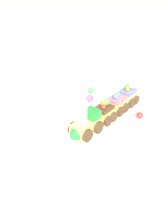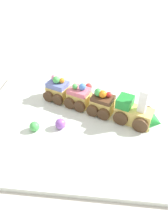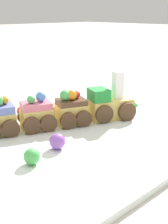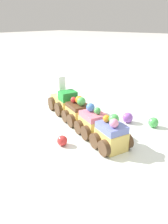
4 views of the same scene
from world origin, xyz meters
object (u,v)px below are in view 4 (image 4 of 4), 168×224
at_px(cake_car_chocolate, 78,113).
at_px(gumball_purple, 128,118).
at_px(cake_train_locomotive, 63,101).
at_px(gumball_red, 62,141).
at_px(cake_car_blueberry, 111,136).
at_px(gumball_green, 153,122).
at_px(cake_car_strawberry, 93,123).

relative_size(cake_car_chocolate, gumball_purple, 3.15).
relative_size(cake_train_locomotive, gumball_red, 5.70).
relative_size(cake_car_chocolate, cake_car_blueberry, 1.00).
height_order(cake_train_locomotive, cake_car_blueberry, cake_train_locomotive).
xyz_separation_m(cake_train_locomotive, gumball_green, (-0.26, -0.06, -0.02)).
distance_m(cake_car_strawberry, gumball_red, 0.09).
bearing_deg(gumball_green, cake_car_strawberry, 51.15).
bearing_deg(cake_car_strawberry, cake_car_blueberry, 179.93).
distance_m(gumball_red, gumball_green, 0.24).
relative_size(cake_car_blueberry, gumball_purple, 3.15).
relative_size(cake_car_blueberry, gumball_red, 3.87).
bearing_deg(cake_train_locomotive, gumball_green, -144.82).
relative_size(cake_car_strawberry, gumball_red, 3.87).
xyz_separation_m(cake_car_chocolate, gumball_red, (-0.05, 0.11, -0.02)).
distance_m(cake_train_locomotive, gumball_red, 0.20).
bearing_deg(cake_car_strawberry, gumball_green, -106.66).
xyz_separation_m(cake_car_strawberry, gumball_purple, (-0.04, -0.11, -0.01)).
bearing_deg(cake_car_blueberry, cake_car_chocolate, -0.07).
relative_size(cake_car_chocolate, cake_car_strawberry, 1.00).
xyz_separation_m(cake_car_strawberry, cake_car_blueberry, (-0.07, 0.03, 0.00)).
bearing_deg(cake_car_strawberry, cake_car_chocolate, -0.07).
relative_size(cake_car_strawberry, cake_car_blueberry, 1.00).
xyz_separation_m(cake_train_locomotive, gumball_purple, (-0.19, -0.04, -0.01)).
bearing_deg(gumball_green, gumball_purple, 14.08).
height_order(cake_car_strawberry, gumball_red, cake_car_strawberry).
distance_m(cake_car_chocolate, gumball_green, 0.19).
xyz_separation_m(cake_car_chocolate, gumball_purple, (-0.10, -0.08, -0.01)).
xyz_separation_m(cake_train_locomotive, cake_car_blueberry, (-0.23, 0.09, 0.00)).
distance_m(cake_train_locomotive, cake_car_chocolate, 0.10).
bearing_deg(gumball_red, cake_car_strawberry, -102.96).
relative_size(cake_car_chocolate, gumball_green, 3.40).
xyz_separation_m(cake_train_locomotive, cake_car_strawberry, (-0.16, 0.06, -0.00)).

